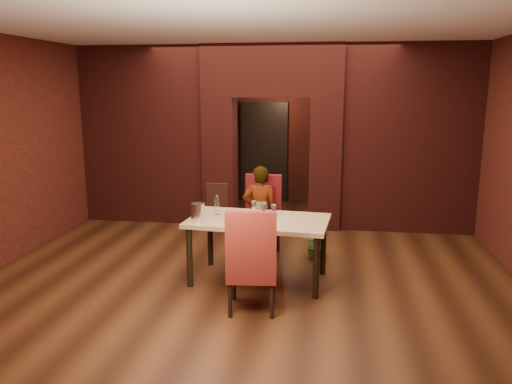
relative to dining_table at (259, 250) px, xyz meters
The scene contains 24 objects.
floor 0.83m from the dining_table, 101.95° to the left, with size 8.00×8.00×0.00m, color #442211.
ceiling 2.88m from the dining_table, 101.95° to the left, with size 7.00×8.00×0.04m, color silver.
wall_back 4.85m from the dining_table, 91.81° to the left, with size 7.00×0.04×3.20m, color maroon.
wall_front 3.51m from the dining_table, 92.59° to the right, with size 7.00×0.04×3.20m, color maroon.
wall_left 3.90m from the dining_table, 169.09° to the left, with size 0.04×8.00×3.20m, color maroon.
pillar_left 3.01m from the dining_table, 112.12° to the left, with size 0.55×0.55×2.30m, color maroon.
pillar_right 2.91m from the dining_table, 73.49° to the left, with size 0.55×0.55×2.30m, color maroon.
lintel 3.58m from the dining_table, 93.15° to the left, with size 2.45×0.55×0.90m, color maroon.
wing_wall_left 3.88m from the dining_table, 132.89° to the left, with size 2.27×0.35×3.20m, color maroon.
wing_wall_right 3.69m from the dining_table, 50.69° to the left, with size 2.27×0.35×3.20m, color maroon.
vent_panel 2.65m from the dining_table, 114.53° to the left, with size 0.40×0.03×0.50m, color #98412C.
rear_door 4.72m from the dining_table, 96.74° to the left, with size 0.90×0.08×2.10m, color black.
rear_door_frame 4.68m from the dining_table, 96.80° to the left, with size 1.02×0.04×2.22m, color black.
dining_table is the anchor object (origin of this frame).
chair_far 0.98m from the dining_table, 96.08° to the left, with size 0.54×0.54×1.19m, color maroon.
chair_near 0.89m from the dining_table, 86.42° to the right, with size 0.54×0.54×1.20m, color maroon.
person_seated 0.91m from the dining_table, 97.14° to the left, with size 0.50×0.33×1.38m, color white.
wine_glass_a 0.54m from the dining_table, 122.30° to the left, with size 0.08×0.08×0.20m, color white, non-canonical shape.
wine_glass_b 0.51m from the dining_table, 43.22° to the left, with size 0.08×0.08×0.19m, color silver, non-canonical shape.
wine_glass_c 0.54m from the dining_table, ahead, with size 0.08×0.08×0.19m, color white, non-canonical shape.
tasting_sheet 0.48m from the dining_table, 121.38° to the right, with size 0.33×0.24×0.00m, color silver.
wine_bucket 0.93m from the dining_table, 166.50° to the right, with size 0.18×0.18×0.22m, color silver.
water_bottle 0.81m from the dining_table, 165.56° to the left, with size 0.06×0.06×0.27m, color white.
potted_plant 1.21m from the dining_table, 52.34° to the left, with size 0.40×0.35×0.45m, color #316423.
Camera 1 is at (1.03, -6.79, 2.47)m, focal length 35.00 mm.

